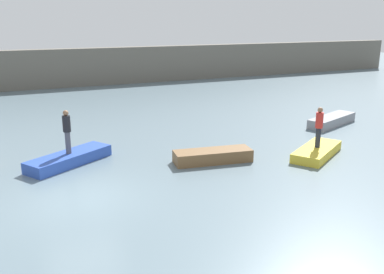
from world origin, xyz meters
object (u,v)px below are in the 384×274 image
rowboat_brown (213,156)px  rowboat_yellow (317,151)px  person_dark_shirt (67,130)px  rowboat_blue (69,159)px  rowboat_grey (332,120)px  person_red_shirt (319,125)px

rowboat_brown → rowboat_yellow: (4.54, -1.16, -0.06)m
rowboat_brown → person_dark_shirt: 6.09m
rowboat_blue → rowboat_grey: bearing=-28.3°
rowboat_grey → person_red_shirt: person_red_shirt is taller
person_red_shirt → rowboat_yellow: bearing=180.0°
rowboat_brown → rowboat_grey: 9.56m
rowboat_yellow → rowboat_grey: 6.13m
person_dark_shirt → person_red_shirt: size_ratio=1.02×
rowboat_grey → person_dark_shirt: size_ratio=2.06×
rowboat_yellow → person_red_shirt: size_ratio=1.84×
rowboat_brown → rowboat_yellow: size_ratio=1.00×
rowboat_brown → person_red_shirt: person_red_shirt is taller
rowboat_blue → person_red_shirt: (10.09, -3.35, 1.16)m
person_dark_shirt → person_red_shirt: 10.63m
rowboat_grey → person_dark_shirt: bearing=162.1°
rowboat_blue → rowboat_brown: 5.96m
rowboat_brown → rowboat_grey: bearing=26.9°
rowboat_grey → rowboat_brown: bearing=177.1°
person_red_shirt → rowboat_grey: bearing=42.2°
rowboat_blue → person_dark_shirt: (0.00, 0.00, 1.25)m
person_dark_shirt → person_red_shirt: (10.09, -3.35, -0.09)m
rowboat_blue → rowboat_yellow: bearing=-49.6°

